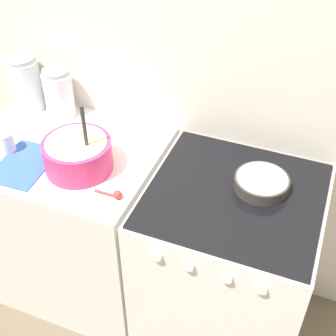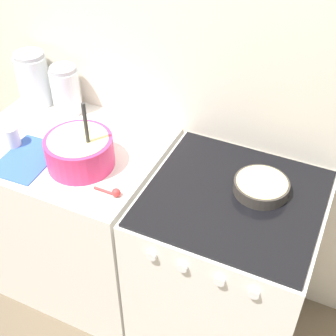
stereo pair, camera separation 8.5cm
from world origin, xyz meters
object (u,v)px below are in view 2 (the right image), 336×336
stove (225,268)px  tin_can (11,137)px  storage_jar_middle (66,93)px  mixing_bowl (80,150)px  baking_pan (261,186)px  storage_jar_left (34,82)px

stove → tin_can: (-1.00, -0.10, 0.49)m
stove → storage_jar_middle: storage_jar_middle is taller
stove → mixing_bowl: bearing=-172.6°
baking_pan → storage_jar_left: bearing=172.1°
baking_pan → stove: bearing=-140.1°
baking_pan → storage_jar_middle: (-1.02, 0.17, 0.07)m
stove → storage_jar_left: (-1.12, 0.24, 0.56)m
tin_can → baking_pan: bearing=9.1°
tin_can → stove: bearing=5.9°
stove → baking_pan: (0.08, 0.07, 0.47)m
mixing_bowl → storage_jar_left: bearing=145.5°
baking_pan → tin_can: tin_can is taller
baking_pan → storage_jar_middle: bearing=170.7°
baking_pan → storage_jar_left: 1.22m
mixing_bowl → tin_can: size_ratio=3.30×
storage_jar_left → tin_can: size_ratio=2.81×
stove → storage_jar_middle: size_ratio=3.75×
stove → tin_can: bearing=-174.1°
stove → baking_pan: baking_pan is taller
storage_jar_middle → mixing_bowl: bearing=-48.8°
mixing_bowl → tin_can: 0.35m
stove → mixing_bowl: 0.84m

